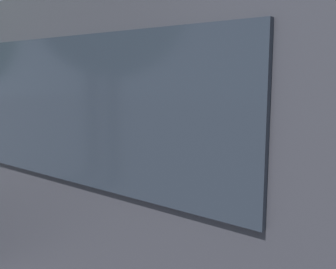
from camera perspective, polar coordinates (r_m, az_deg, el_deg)
name	(u,v)px	position (r m, az deg, el deg)	size (l,w,h in m)	color
ground_plane	(161,179)	(10.12, -1.09, -6.51)	(80.00, 80.00, 0.00)	#38383D
tour_bus	(15,146)	(6.03, -21.50, -1.54)	(10.50, 2.68, 3.25)	#26262B
spectator_far_left	(209,171)	(6.94, 6.11, -5.33)	(0.57, 0.32, 1.66)	#473823
spectator_left	(175,154)	(7.87, 1.07, -2.94)	(0.57, 0.38, 1.78)	#473823
spectator_centre	(116,150)	(8.43, -7.68, -2.33)	(0.57, 0.32, 1.75)	#473823
spectator_right	(81,141)	(9.70, -12.70, -0.90)	(0.58, 0.35, 1.79)	#473823
parked_motorcycle_silver	(113,186)	(7.83, -8.05, -7.48)	(2.05, 0.59, 0.99)	black
stunt_motorcycle	(163,121)	(13.74, -0.78, 1.98)	(1.92, 0.58, 1.84)	black
traffic_cone	(214,150)	(12.36, 6.71, -2.31)	(0.34, 0.34, 0.63)	orange
bay_line_a	(292,191)	(9.49, 17.69, -7.94)	(0.12, 4.23, 0.01)	white
bay_line_b	(205,175)	(10.54, 5.40, -5.89)	(0.12, 4.48, 0.01)	white
bay_line_c	(139,162)	(12.00, -4.23, -4.08)	(0.12, 4.09, 0.01)	white
bay_line_d	(89,153)	(13.72, -11.58, -2.61)	(0.12, 4.07, 0.01)	white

